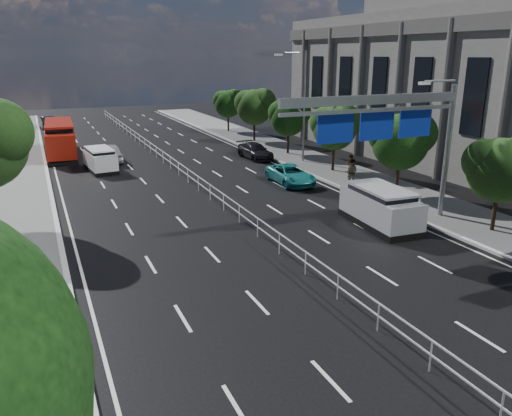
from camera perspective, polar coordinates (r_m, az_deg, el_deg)
ground at (r=16.28m, az=17.18°, el=-15.93°), size 160.00×160.00×0.00m
median_fence at (r=34.80m, az=-7.47°, el=3.46°), size 0.05×85.00×1.02m
overhead_gantry at (r=25.96m, az=15.18°, el=9.77°), size 10.24×0.38×7.45m
streetlight_far at (r=41.30m, az=5.19°, el=12.27°), size 2.78×2.40×9.00m
civic_hall at (r=46.16m, az=22.68°, el=12.89°), size 14.40×36.00×14.35m
far_tree_c at (r=27.30m, az=26.30°, el=4.27°), size 3.52×3.28×4.94m
far_tree_d at (r=32.45m, az=16.29°, el=7.63°), size 3.85×3.59×5.34m
far_tree_e at (r=38.44m, az=9.05°, el=9.29°), size 3.63×3.38×5.13m
far_tree_f at (r=44.87m, az=3.79°, el=10.48°), size 3.52×3.28×5.02m
far_tree_g at (r=51.56m, az=-0.14°, el=11.68°), size 3.96×3.69×5.45m
far_tree_h at (r=58.50m, az=-3.18°, el=11.98°), size 3.41×3.18×4.91m
white_minivan at (r=40.54m, az=-17.38°, el=5.28°), size 2.20×4.30×1.80m
red_bus at (r=48.05m, az=-21.47°, el=7.47°), size 2.86×10.15×3.00m
near_car_silver at (r=43.98m, az=-16.38°, el=6.11°), size 1.91×4.56×1.54m
near_car_dark at (r=66.63m, az=-22.78°, el=9.01°), size 2.04×4.67×1.49m
silver_minivan at (r=26.92m, az=14.03°, el=0.11°), size 2.45×5.15×2.09m
parked_car_teal at (r=34.96m, az=3.96°, el=3.84°), size 2.28×4.74×1.30m
parked_car_dark at (r=43.57m, az=-0.12°, el=6.54°), size 2.07×4.57×1.30m
pedestrian_a at (r=36.47m, az=10.68°, el=4.69°), size 0.74×0.67×1.70m
pedestrian_b at (r=34.12m, az=10.81°, el=4.00°), size 1.17×1.16×1.91m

